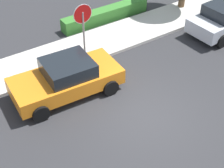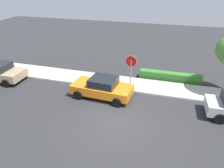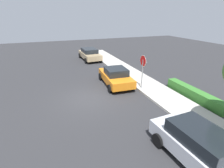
# 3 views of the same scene
# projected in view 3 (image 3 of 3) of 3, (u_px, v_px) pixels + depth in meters

# --- Properties ---
(ground_plane) EXTENTS (60.00, 60.00, 0.00)m
(ground_plane) POSITION_uv_depth(u_px,v_px,m) (90.00, 98.00, 12.30)
(ground_plane) COLOR #2D2D30
(sidewalk_curb) EXTENTS (32.00, 2.34, 0.14)m
(sidewalk_curb) POSITION_uv_depth(u_px,v_px,m) (151.00, 87.00, 13.94)
(sidewalk_curb) COLOR beige
(sidewalk_curb) RESTS_ON ground_plane
(stop_sign) EXTENTS (0.84, 0.08, 2.71)m
(stop_sign) POSITION_uv_depth(u_px,v_px,m) (143.00, 66.00, 13.03)
(stop_sign) COLOR gray
(stop_sign) RESTS_ON ground_plane
(parked_car_orange) EXTENTS (4.28, 2.28, 1.45)m
(parked_car_orange) POSITION_uv_depth(u_px,v_px,m) (116.00, 76.00, 14.39)
(parked_car_orange) COLOR orange
(parked_car_orange) RESTS_ON ground_plane
(parked_car_silver) EXTENTS (4.58, 2.13, 1.51)m
(parked_car_silver) POSITION_uv_depth(u_px,v_px,m) (202.00, 148.00, 6.61)
(parked_car_silver) COLOR silver
(parked_car_silver) RESTS_ON ground_plane
(parked_car_tan) EXTENTS (4.60, 2.22, 1.44)m
(parked_car_tan) POSITION_uv_depth(u_px,v_px,m) (90.00, 54.00, 22.35)
(parked_car_tan) COLOR tan
(parked_car_tan) RESTS_ON ground_plane
(front_yard_hedge) EXTENTS (4.92, 0.65, 0.68)m
(front_yard_hedge) POSITION_uv_depth(u_px,v_px,m) (194.00, 94.00, 12.09)
(front_yard_hedge) COLOR #387A2D
(front_yard_hedge) RESTS_ON ground_plane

